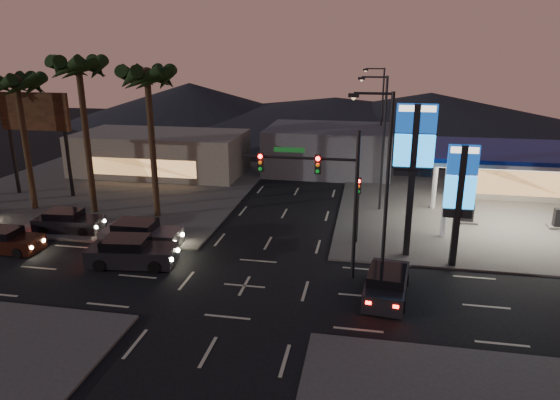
% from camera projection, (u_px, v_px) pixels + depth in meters
% --- Properties ---
extents(ground, '(140.00, 140.00, 0.00)m').
position_uv_depth(ground, '(245.00, 286.00, 26.07)').
color(ground, black).
rests_on(ground, ground).
extents(corner_lot_ne, '(24.00, 24.00, 0.12)m').
position_uv_depth(corner_lot_ne, '(498.00, 208.00, 38.29)').
color(corner_lot_ne, '#47443F').
rests_on(corner_lot_ne, ground).
extents(corner_lot_nw, '(24.00, 24.00, 0.12)m').
position_uv_depth(corner_lot_nw, '(113.00, 188.00, 43.86)').
color(corner_lot_nw, '#47443F').
rests_on(corner_lot_nw, ground).
extents(gas_station, '(12.20, 8.20, 5.47)m').
position_uv_depth(gas_station, '(522.00, 155.00, 33.05)').
color(gas_station, silver).
rests_on(gas_station, ground).
extents(convenience_store, '(10.00, 6.00, 4.00)m').
position_uv_depth(convenience_store, '(513.00, 170.00, 42.07)').
color(convenience_store, '#726B5B').
rests_on(convenience_store, ground).
extents(pylon_sign_tall, '(2.20, 0.35, 9.00)m').
position_uv_depth(pylon_sign_tall, '(414.00, 151.00, 27.86)').
color(pylon_sign_tall, black).
rests_on(pylon_sign_tall, ground).
extents(pylon_sign_short, '(1.60, 0.35, 7.00)m').
position_uv_depth(pylon_sign_short, '(460.00, 188.00, 27.00)').
color(pylon_sign_short, black).
rests_on(pylon_sign_short, ground).
extents(traffic_signal_mast, '(6.10, 0.39, 8.00)m').
position_uv_depth(traffic_signal_mast, '(323.00, 183.00, 25.74)').
color(traffic_signal_mast, black).
rests_on(traffic_signal_mast, ground).
extents(pedestal_signal, '(0.32, 0.39, 4.30)m').
position_uv_depth(pedestal_signal, '(358.00, 199.00, 30.80)').
color(pedestal_signal, black).
rests_on(pedestal_signal, ground).
extents(streetlight_near, '(2.14, 0.25, 10.00)m').
position_uv_depth(streetlight_near, '(383.00, 182.00, 24.13)').
color(streetlight_near, black).
rests_on(streetlight_near, ground).
extents(streetlight_mid, '(2.14, 0.25, 10.00)m').
position_uv_depth(streetlight_mid, '(381.00, 136.00, 36.35)').
color(streetlight_mid, black).
rests_on(streetlight_mid, ground).
extents(streetlight_far, '(2.14, 0.25, 10.00)m').
position_uv_depth(streetlight_far, '(380.00, 112.00, 49.50)').
color(streetlight_far, black).
rests_on(streetlight_far, ground).
extents(palm_a, '(4.41, 4.41, 10.86)m').
position_uv_depth(palm_a, '(148.00, 86.00, 33.77)').
color(palm_a, black).
rests_on(palm_a, ground).
extents(palm_b, '(4.41, 4.41, 11.46)m').
position_uv_depth(palm_b, '(79.00, 77.00, 34.48)').
color(palm_b, black).
rests_on(palm_b, ground).
extents(palm_c, '(4.41, 4.41, 10.26)m').
position_uv_depth(palm_c, '(18.00, 92.00, 35.68)').
color(palm_c, black).
rests_on(palm_c, ground).
extents(billboard, '(6.00, 0.30, 8.50)m').
position_uv_depth(billboard, '(35.00, 120.00, 39.98)').
color(billboard, black).
rests_on(billboard, ground).
extents(building_far_west, '(16.00, 8.00, 4.00)m').
position_uv_depth(building_far_west, '(161.00, 153.00, 48.58)').
color(building_far_west, '#726B5B').
rests_on(building_far_west, ground).
extents(building_far_mid, '(12.00, 9.00, 4.40)m').
position_uv_depth(building_far_mid, '(329.00, 149.00, 49.49)').
color(building_far_mid, '#4C4C51').
rests_on(building_far_mid, ground).
extents(hill_left, '(40.00, 40.00, 6.00)m').
position_uv_depth(hill_left, '(190.00, 101.00, 85.90)').
color(hill_left, black).
rests_on(hill_left, ground).
extents(hill_right, '(50.00, 50.00, 5.00)m').
position_uv_depth(hill_right, '(430.00, 109.00, 79.08)').
color(hill_right, black).
rests_on(hill_right, ground).
extents(hill_center, '(60.00, 60.00, 4.00)m').
position_uv_depth(hill_center, '(335.00, 110.00, 81.84)').
color(hill_center, black).
rests_on(hill_center, ground).
extents(car_lane_a_front, '(5.18, 2.61, 1.64)m').
position_uv_depth(car_lane_a_front, '(131.00, 252.00, 28.36)').
color(car_lane_a_front, black).
rests_on(car_lane_a_front, ground).
extents(car_lane_a_mid, '(4.38, 1.87, 1.42)m').
position_uv_depth(car_lane_a_mid, '(5.00, 241.00, 30.35)').
color(car_lane_a_mid, black).
rests_on(car_lane_a_mid, ground).
extents(car_lane_b_front, '(5.06, 2.23, 1.63)m').
position_uv_depth(car_lane_b_front, '(140.00, 235.00, 31.00)').
color(car_lane_b_front, '#4F4F51').
rests_on(car_lane_b_front, ground).
extents(car_lane_b_mid, '(4.62, 2.17, 1.47)m').
position_uv_depth(car_lane_b_mid, '(68.00, 222.00, 33.52)').
color(car_lane_b_mid, black).
rests_on(car_lane_b_mid, ground).
extents(suv_station, '(2.42, 4.74, 1.52)m').
position_uv_depth(suv_station, '(387.00, 284.00, 24.72)').
color(suv_station, black).
rests_on(suv_station, ground).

